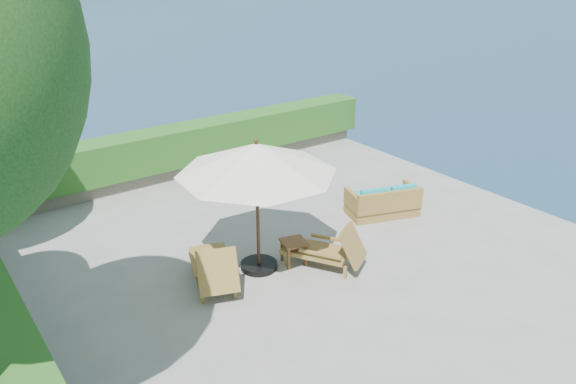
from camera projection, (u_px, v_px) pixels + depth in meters
ground at (299, 258)px, 11.35m from camera, size 12.00×12.00×0.00m
foundation at (299, 321)px, 11.97m from camera, size 12.00×12.00×3.00m
ocean at (298, 375)px, 12.54m from camera, size 600.00×600.00×0.00m
planter_wall_far at (176, 169)px, 15.43m from camera, size 12.00×0.60×0.36m
hedge_far at (174, 146)px, 15.16m from camera, size 12.40×0.90×1.00m
patio_umbrella at (256, 160)px, 10.10m from camera, size 3.76×3.76×2.67m
lounge_left at (214, 266)px, 10.25m from camera, size 1.26×1.85×0.99m
lounge_right at (328, 249)px, 10.89m from camera, size 1.38×1.71×0.92m
side_table at (294, 245)px, 11.00m from camera, size 0.57×0.57×0.50m
wicker_loveseat at (383, 203)px, 13.06m from camera, size 1.80×1.31×0.80m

